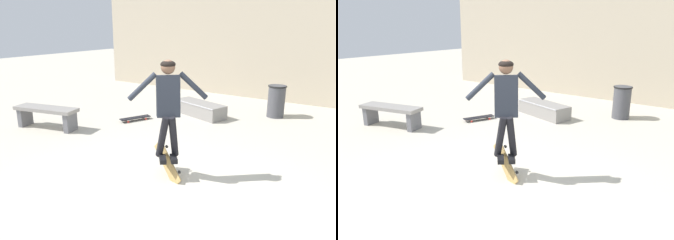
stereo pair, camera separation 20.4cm
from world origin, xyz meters
The scene contains 8 objects.
ground_plane centered at (0.00, 0.00, 0.00)m, with size 40.00×40.00×0.00m, color beige.
building_backdrop centered at (0.02, 7.06, 1.98)m, with size 15.23×0.52×4.76m.
park_bench centered at (-4.00, 1.10, 0.36)m, with size 1.58×0.78×0.50m.
skate_ledge centered at (-1.61, 4.05, 0.18)m, with size 1.56×0.97×0.36m.
trash_bin centered at (0.08, 5.05, 0.44)m, with size 0.47×0.47×0.83m.
skater centered at (-0.25, 0.57, 1.24)m, with size 0.97×0.82×1.55m.
skateboard_flipping centered at (-0.30, 0.63, 0.22)m, with size 0.71×0.34×0.61m.
skateboard_resting centered at (-2.71, 2.74, 0.07)m, with size 0.49×0.80×0.08m.
Camera 1 is at (2.40, -3.32, 2.35)m, focal length 35.00 mm.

